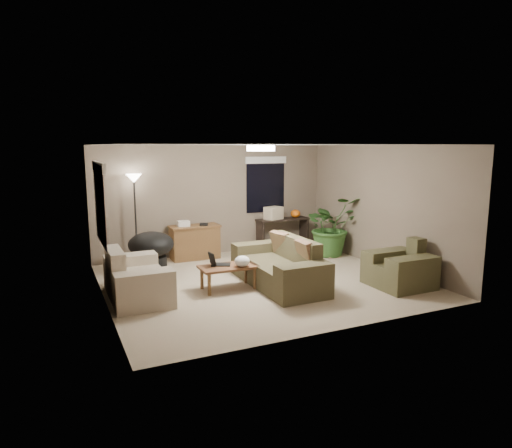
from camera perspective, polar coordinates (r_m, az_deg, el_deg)
name	(u,v)px	position (r m, az deg, el deg)	size (l,w,h in m)	color
room_shell	(261,215)	(8.25, 0.58, 1.16)	(5.50, 5.50, 5.50)	tan
main_sofa	(280,269)	(8.27, 3.02, -5.60)	(0.95, 2.20, 0.85)	#47412A
throw_pillows	(293,248)	(8.30, 4.61, -3.03)	(0.32, 1.37, 0.47)	#8C7251
loveseat	(135,281)	(7.80, -14.85, -6.84)	(0.90, 1.60, 0.85)	beige
armchair	(400,270)	(8.56, 17.55, -5.49)	(0.95, 1.00, 0.85)	#46432A
coffee_table	(228,269)	(8.00, -3.49, -5.65)	(1.00, 0.55, 0.42)	brown
laptop	(217,262)	(8.01, -4.88, -4.77)	(0.40, 0.35, 0.24)	black
plastic_bag	(242,261)	(7.90, -1.75, -4.67)	(0.27, 0.24, 0.19)	white
desk	(195,242)	(10.21, -7.65, -2.24)	(1.10, 0.50, 0.75)	brown
desk_papers	(188,224)	(10.07, -8.54, 0.03)	(0.70, 0.29, 0.12)	silver
console_table	(283,231)	(11.08, 3.34, -0.90)	(1.30, 0.40, 0.75)	black
pumpkin	(295,214)	(11.18, 4.95, 1.30)	(0.24, 0.24, 0.19)	orange
cardboard_box	(274,213)	(10.90, 2.21, 1.38)	(0.40, 0.30, 0.30)	beige
papasan_chair	(151,248)	(9.33, -12.96, -2.99)	(1.03, 1.03, 0.80)	black
floor_lamp	(134,189)	(9.77, -14.97, 4.22)	(0.32, 0.32, 1.91)	black
ceiling_fixture	(261,148)	(8.15, 0.59, 9.45)	(0.50, 0.50, 0.10)	white
houseplant	(331,232)	(10.54, 9.34, -1.04)	(1.23, 1.37, 1.07)	#2D5923
cat_scratching_post	(332,247)	(10.47, 9.43, -2.90)	(0.32, 0.32, 0.50)	tan
window_left	(99,190)	(7.74, -19.04, 4.05)	(0.05, 1.56, 1.33)	black
window_back	(266,175)	(10.97, 1.22, 6.11)	(1.06, 0.05, 1.33)	black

